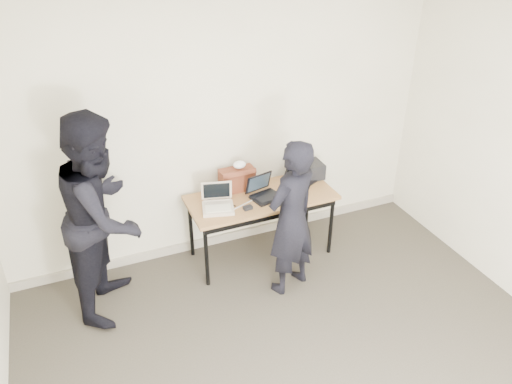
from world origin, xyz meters
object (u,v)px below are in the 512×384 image
person_typist (291,219)px  person_observer (103,215)px  equipment_box (309,170)px  leather_satchel (237,179)px  laptop_beige (218,204)px  laptop_right (300,176)px  desk (262,202)px  laptop_center (264,192)px

person_typist → person_observer: bearing=-37.4°
equipment_box → person_typist: 0.96m
leather_satchel → equipment_box: bearing=-3.5°
laptop_beige → equipment_box: bearing=26.1°
equipment_box → person_typist: person_typist is taller
equipment_box → person_observer: person_observer is taller
laptop_right → equipment_box: 0.12m
desk → leather_satchel: 0.34m
desk → person_observer: bearing=-175.8°
laptop_beige → equipment_box: 1.14m
person_typist → laptop_right: bearing=-144.1°
desk → leather_satchel: size_ratio=4.14×
desk → person_typist: size_ratio=0.96×
person_observer → laptop_beige: bearing=-61.2°
laptop_center → leather_satchel: (-0.20, 0.23, 0.08)m
leather_satchel → laptop_center: bearing=-49.7°
laptop_right → person_observer: 2.10m
laptop_beige → leather_satchel: (0.30, 0.26, 0.08)m
desk → leather_satchel: leather_satchel is taller
desk → laptop_right: size_ratio=3.76×
laptop_beige → laptop_center: 0.50m
desk → laptop_right: laptop_right is taller
laptop_center → laptop_right: (0.50, 0.17, -0.00)m
laptop_center → equipment_box: laptop_center is taller
leather_satchel → person_typist: bearing=-74.8°
laptop_right → person_observer: bearing=160.6°
laptop_beige → person_observer: size_ratio=0.19×
leather_satchel → desk: bearing=-52.7°
laptop_beige → laptop_center: laptop_beige is taller
desk → person_typist: person_typist is taller
desk → laptop_beige: bearing=-176.0°
laptop_beige → equipment_box: laptop_beige is taller
desk → laptop_center: bearing=-1.4°
laptop_beige → equipment_box: (1.11, 0.23, 0.04)m
equipment_box → laptop_right: bearing=-166.8°
laptop_beige → person_observer: (-1.07, -0.09, 0.18)m
laptop_right → person_observer: person_observer is taller
desk → laptop_beige: (-0.48, -0.04, 0.11)m
laptop_center → person_observer: bearing=171.0°
person_typist → person_observer: (-1.60, 0.45, 0.17)m
equipment_box → laptop_beige: bearing=-168.4°
person_observer → desk: bearing=-61.3°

